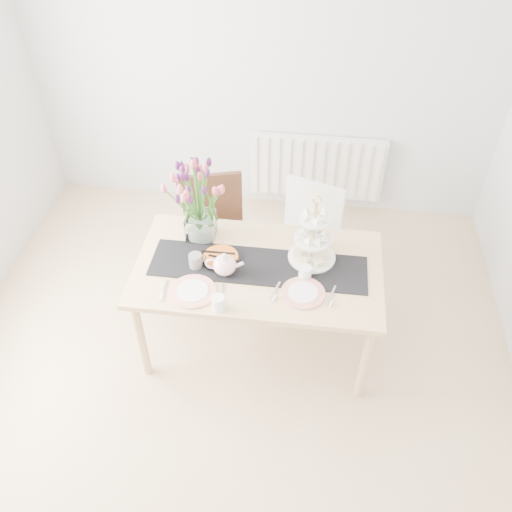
# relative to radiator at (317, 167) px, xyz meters

# --- Properties ---
(room_shell) EXTENTS (4.50, 4.50, 4.50)m
(room_shell) POSITION_rel_radiator_xyz_m (-0.50, -2.19, 0.85)
(room_shell) COLOR tan
(room_shell) RESTS_ON ground
(radiator) EXTENTS (1.20, 0.08, 0.60)m
(radiator) POSITION_rel_radiator_xyz_m (0.00, 0.00, 0.00)
(radiator) COLOR white
(radiator) RESTS_ON room_shell
(dining_table) EXTENTS (1.60, 0.90, 0.75)m
(dining_table) POSITION_rel_radiator_xyz_m (-0.32, -1.66, 0.22)
(dining_table) COLOR tan
(dining_table) RESTS_ON ground
(chair_brown) EXTENTS (0.56, 0.56, 0.92)m
(chair_brown) POSITION_rel_radiator_xyz_m (-0.74, -1.04, 0.09)
(chair_brown) COLOR #392114
(chair_brown) RESTS_ON ground
(chair_white) EXTENTS (0.58, 0.58, 0.91)m
(chair_white) POSITION_rel_radiator_xyz_m (-0.03, -1.03, 0.08)
(chair_white) COLOR white
(chair_white) RESTS_ON ground
(table_runner) EXTENTS (1.40, 0.35, 0.01)m
(table_runner) POSITION_rel_radiator_xyz_m (-0.32, -1.66, 0.30)
(table_runner) COLOR black
(table_runner) RESTS_ON dining_table
(tulip_vase) EXTENTS (0.68, 0.68, 0.58)m
(tulip_vase) POSITION_rel_radiator_xyz_m (-0.75, -1.42, 0.67)
(tulip_vase) COLOR silver
(tulip_vase) RESTS_ON dining_table
(cake_stand) EXTENTS (0.31, 0.31, 0.46)m
(cake_stand) POSITION_rel_radiator_xyz_m (0.01, -1.54, 0.43)
(cake_stand) COLOR gold
(cake_stand) RESTS_ON dining_table
(teapot) EXTENTS (0.24, 0.19, 0.16)m
(teapot) POSITION_rel_radiator_xyz_m (-0.52, -1.75, 0.37)
(teapot) COLOR white
(teapot) RESTS_ON dining_table
(cream_jug) EXTENTS (0.10, 0.10, 0.08)m
(cream_jug) POSITION_rel_radiator_xyz_m (-0.02, -1.72, 0.34)
(cream_jug) COLOR white
(cream_jug) RESTS_ON dining_table
(tart_tin) EXTENTS (0.26, 0.26, 0.03)m
(tart_tin) POSITION_rel_radiator_xyz_m (-0.58, -1.63, 0.32)
(tart_tin) COLOR black
(tart_tin) RESTS_ON dining_table
(mug_grey) EXTENTS (0.12, 0.12, 0.10)m
(mug_grey) POSITION_rel_radiator_xyz_m (-0.72, -1.72, 0.35)
(mug_grey) COLOR slate
(mug_grey) RESTS_ON dining_table
(mug_white) EXTENTS (0.09, 0.09, 0.09)m
(mug_white) POSITION_rel_radiator_xyz_m (-0.51, -2.05, 0.35)
(mug_white) COLOR white
(mug_white) RESTS_ON dining_table
(plate_left) EXTENTS (0.30, 0.30, 0.01)m
(plate_left) POSITION_rel_radiator_xyz_m (-0.70, -1.94, 0.31)
(plate_left) COLOR white
(plate_left) RESTS_ON dining_table
(plate_right) EXTENTS (0.34, 0.34, 0.01)m
(plate_right) POSITION_rel_radiator_xyz_m (-0.02, -1.87, 0.31)
(plate_right) COLOR silver
(plate_right) RESTS_ON dining_table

